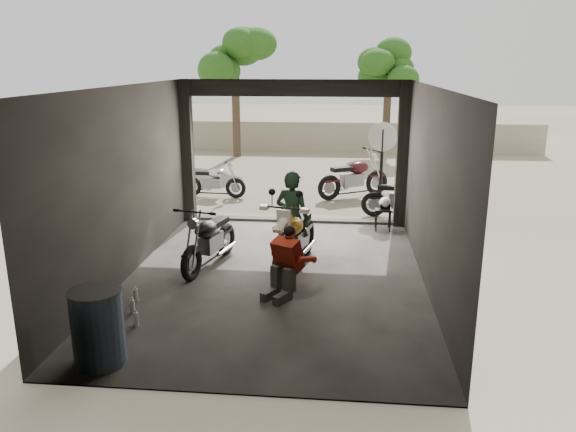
% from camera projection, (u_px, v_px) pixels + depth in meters
% --- Properties ---
extents(ground, '(80.00, 80.00, 0.00)m').
position_uv_depth(ground, '(275.00, 278.00, 9.57)').
color(ground, '#7A6D56').
rests_on(ground, ground).
extents(garage, '(7.00, 7.13, 3.20)m').
position_uv_depth(garage, '(278.00, 198.00, 9.75)').
color(garage, '#2D2B28').
rests_on(garage, ground).
extents(boundary_wall, '(18.00, 0.30, 1.20)m').
position_uv_depth(boundary_wall, '(316.00, 137.00, 22.84)').
color(boundary_wall, gray).
rests_on(boundary_wall, ground).
extents(tree_left, '(2.20, 2.20, 5.60)m').
position_uv_depth(tree_left, '(235.00, 50.00, 20.78)').
color(tree_left, '#382B1E').
rests_on(tree_left, ground).
extents(tree_right, '(2.20, 2.20, 5.00)m').
position_uv_depth(tree_right, '(389.00, 62.00, 21.78)').
color(tree_right, '#382B1E').
rests_on(tree_right, ground).
extents(main_bike, '(1.19, 2.05, 1.28)m').
position_uv_depth(main_bike, '(295.00, 233.00, 9.90)').
color(main_bike, beige).
rests_on(main_bike, ground).
extents(left_bike, '(1.09, 1.85, 1.17)m').
position_uv_depth(left_bike, '(209.00, 236.00, 9.95)').
color(left_bike, black).
rests_on(left_bike, ground).
extents(outside_bike_a, '(1.60, 0.75, 1.06)m').
position_uv_depth(outside_bike_a, '(213.00, 178.00, 15.11)').
color(outside_bike_a, black).
rests_on(outside_bike_a, ground).
extents(outside_bike_b, '(2.03, 1.67, 1.29)m').
position_uv_depth(outside_bike_b, '(354.00, 174.00, 15.07)').
color(outside_bike_b, '#3E0E14').
rests_on(outside_bike_b, ground).
extents(outside_bike_c, '(1.69, 0.74, 1.13)m').
position_uv_depth(outside_bike_c, '(403.00, 194.00, 13.14)').
color(outside_bike_c, black).
rests_on(outside_bike_c, ground).
extents(rider, '(0.72, 0.57, 1.72)m').
position_uv_depth(rider, '(292.00, 218.00, 10.07)').
color(rider, black).
rests_on(rider, ground).
extents(mechanic, '(0.85, 0.93, 1.09)m').
position_uv_depth(mechanic, '(283.00, 265.00, 8.65)').
color(mechanic, red).
rests_on(mechanic, ground).
extents(stool, '(0.36, 0.36, 0.49)m').
position_uv_depth(stool, '(383.00, 212.00, 12.15)').
color(stool, black).
rests_on(stool, ground).
extents(helmet, '(0.31, 0.32, 0.25)m').
position_uv_depth(helmet, '(385.00, 203.00, 12.13)').
color(helmet, white).
rests_on(helmet, stool).
extents(oil_drum, '(0.80, 0.80, 0.96)m').
position_uv_depth(oil_drum, '(98.00, 328.00, 6.73)').
color(oil_drum, '#455C74').
rests_on(oil_drum, ground).
extents(sign_post, '(0.72, 0.08, 2.15)m').
position_uv_depth(sign_post, '(382.00, 152.00, 13.78)').
color(sign_post, black).
rests_on(sign_post, ground).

